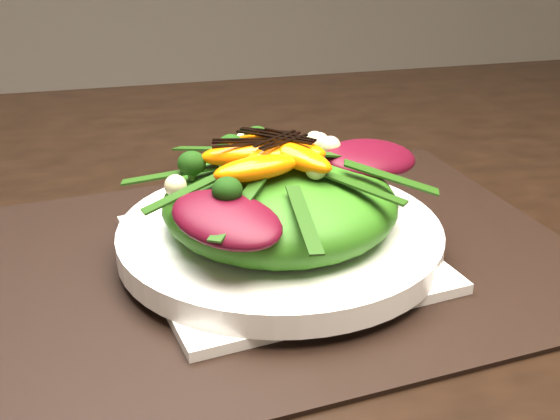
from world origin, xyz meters
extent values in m
cube|color=black|center=(0.00, 0.00, 0.73)|extent=(1.60, 0.90, 0.75)
cube|color=black|center=(-0.31, -0.14, 0.75)|extent=(0.54, 0.44, 0.00)
cube|color=white|center=(-0.31, -0.14, 0.76)|extent=(0.26, 0.26, 0.01)
cylinder|color=white|center=(-0.31, -0.14, 0.77)|extent=(0.36, 0.36, 0.02)
ellipsoid|color=#326B13|center=(-0.31, -0.14, 0.80)|extent=(0.20, 0.20, 0.07)
ellipsoid|color=#3F0612|center=(-0.23, -0.12, 0.83)|extent=(0.10, 0.08, 0.02)
ellipsoid|color=#FF6504|center=(-0.32, -0.12, 0.85)|extent=(0.07, 0.04, 0.02)
sphere|color=#173309|center=(-0.38, -0.11, 0.84)|extent=(0.04, 0.04, 0.03)
sphere|color=beige|center=(-0.29, -0.17, 0.84)|extent=(0.02, 0.02, 0.02)
cube|color=black|center=(-0.32, -0.12, 0.86)|extent=(0.04, 0.01, 0.00)
camera|label=1|loc=(-0.44, -0.68, 1.06)|focal=48.00mm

